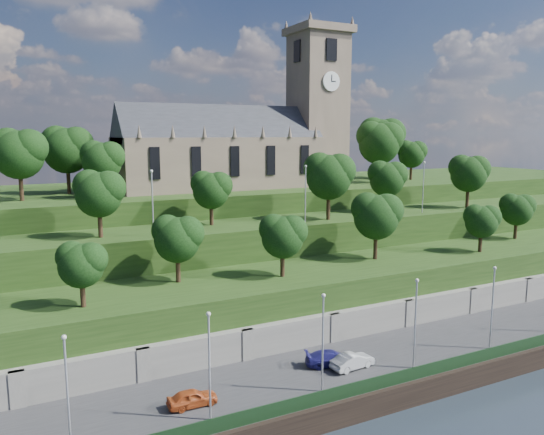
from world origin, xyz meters
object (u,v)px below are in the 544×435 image
car_left (192,398)px  car_right (331,358)px  car_middle (353,361)px  church (247,140)px

car_left → car_right: (14.04, 1.28, 0.03)m
car_left → car_middle: car_middle is taller
church → car_left: (-23.36, -40.89, -19.83)m
church → car_middle: 46.20m
church → car_left: bearing=-119.7°
car_middle → car_right: (-1.43, 1.38, -0.01)m
car_left → car_right: size_ratio=0.82×
car_right → church: bearing=5.8°
car_middle → car_right: 1.99m
church → car_middle: bearing=-100.9°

